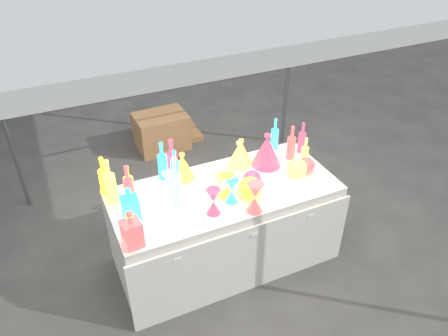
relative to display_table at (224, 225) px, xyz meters
name	(u,v)px	position (x,y,z in m)	size (l,w,h in m)	color
ground	(224,256)	(0.00, 0.01, -0.37)	(80.00, 80.00, 0.00)	#5D5B56
display_table	(224,225)	(0.00, 0.00, 0.00)	(1.84, 0.83, 0.75)	white
cardboard_box_closed	(162,131)	(0.09, 2.02, -0.15)	(0.61, 0.44, 0.44)	#B48151
cardboard_box_flat	(167,134)	(0.22, 2.25, -0.34)	(0.80, 0.57, 0.07)	#B48151
bottle_0	(104,175)	(-0.85, 0.36, 0.54)	(0.08, 0.08, 0.33)	red
bottle_1	(162,160)	(-0.38, 0.36, 0.54)	(0.08, 0.08, 0.34)	#1B9722
bottle_2	(128,185)	(-0.71, 0.15, 0.55)	(0.07, 0.07, 0.34)	orange
bottle_3	(172,158)	(-0.30, 0.35, 0.55)	(0.09, 0.09, 0.35)	#1B28A0
bottle_4	(110,181)	(-0.83, 0.23, 0.56)	(0.09, 0.09, 0.37)	#125F75
bottle_5	(175,181)	(-0.40, 0.00, 0.58)	(0.09, 0.09, 0.41)	#CD2999
bottle_6	(128,182)	(-0.70, 0.21, 0.52)	(0.08, 0.08, 0.30)	red
bottle_7	(175,166)	(-0.31, 0.27, 0.52)	(0.07, 0.07, 0.29)	#1B9722
decanter_0	(131,230)	(-0.81, -0.30, 0.51)	(0.11, 0.11, 0.27)	red
decanter_1	(131,229)	(-0.81, -0.30, 0.52)	(0.12, 0.12, 0.29)	orange
decanter_2	(130,205)	(-0.76, -0.06, 0.52)	(0.13, 0.13, 0.30)	#1B9722
hourglass_0	(255,197)	(0.09, -0.33, 0.50)	(0.12, 0.12, 0.24)	orange
hourglass_1	(213,202)	(-0.19, -0.23, 0.48)	(0.11, 0.11, 0.21)	#1B28A0
hourglass_2	(220,185)	(-0.06, -0.05, 0.47)	(0.09, 0.09, 0.19)	#125F75
hourglass_3	(169,184)	(-0.41, 0.12, 0.48)	(0.10, 0.10, 0.21)	#CD2999
hourglass_4	(227,186)	(-0.02, -0.10, 0.48)	(0.11, 0.11, 0.21)	red
hourglass_5	(232,191)	(-0.01, -0.16, 0.48)	(0.10, 0.10, 0.20)	#1B9722
globe_0	(250,189)	(0.14, -0.16, 0.45)	(0.18, 0.18, 0.15)	red
globe_1	(297,169)	(0.62, -0.07, 0.44)	(0.16, 0.16, 0.13)	#125F75
globe_2	(306,166)	(0.71, -0.06, 0.44)	(0.15, 0.15, 0.12)	orange
globe_3	(252,179)	(0.22, -0.04, 0.43)	(0.15, 0.15, 0.12)	#1B28A0
lampshade_0	(182,166)	(-0.24, 0.29, 0.49)	(0.20, 0.20, 0.23)	#E0FF35
lampshade_1	(241,151)	(0.29, 0.29, 0.49)	(0.19, 0.19, 0.23)	#E0FF35
lampshade_2	(267,150)	(0.47, 0.17, 0.52)	(0.25, 0.25, 0.30)	#1B28A0
lampshade_3	(239,154)	(0.25, 0.26, 0.49)	(0.20, 0.20, 0.23)	#125F75
bottle_8	(275,134)	(0.66, 0.37, 0.53)	(0.07, 0.07, 0.31)	#1B9722
bottle_9	(292,142)	(0.71, 0.17, 0.54)	(0.07, 0.07, 0.32)	orange
bottle_10	(302,137)	(0.86, 0.23, 0.52)	(0.07, 0.07, 0.29)	#1B28A0
bottle_11	(305,151)	(0.76, 0.03, 0.51)	(0.06, 0.06, 0.27)	#125F75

